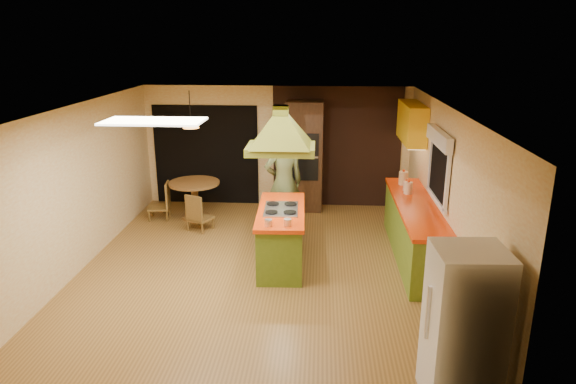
# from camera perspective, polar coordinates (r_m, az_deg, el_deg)

# --- Properties ---
(ground) EXTENTS (6.50, 6.50, 0.00)m
(ground) POSITION_cam_1_polar(r_m,az_deg,el_deg) (8.08, -3.20, -8.48)
(ground) COLOR olive
(ground) RESTS_ON ground
(room_walls) EXTENTS (5.50, 6.50, 6.50)m
(room_walls) POSITION_cam_1_polar(r_m,az_deg,el_deg) (7.63, -3.35, 0.02)
(room_walls) COLOR beige
(room_walls) RESTS_ON ground
(ceiling_plane) EXTENTS (6.50, 6.50, 0.00)m
(ceiling_plane) POSITION_cam_1_polar(r_m,az_deg,el_deg) (7.36, -3.52, 9.36)
(ceiling_plane) COLOR silver
(ceiling_plane) RESTS_ON room_walls
(brick_panel) EXTENTS (2.64, 0.03, 2.50)m
(brick_panel) POSITION_cam_1_polar(r_m,az_deg,el_deg) (10.71, 5.44, 4.95)
(brick_panel) COLOR #381E14
(brick_panel) RESTS_ON ground
(nook_opening) EXTENTS (2.20, 0.03, 2.10)m
(nook_opening) POSITION_cam_1_polar(r_m,az_deg,el_deg) (11.02, -9.07, 4.09)
(nook_opening) COLOR black
(nook_opening) RESTS_ON ground
(right_counter) EXTENTS (0.62, 3.05, 0.92)m
(right_counter) POSITION_cam_1_polar(r_m,az_deg,el_deg) (8.54, 13.85, -4.18)
(right_counter) COLOR olive
(right_counter) RESTS_ON ground
(upper_cabinets) EXTENTS (0.34, 1.40, 0.70)m
(upper_cabinets) POSITION_cam_1_polar(r_m,az_deg,el_deg) (9.70, 13.60, 7.50)
(upper_cabinets) COLOR yellow
(upper_cabinets) RESTS_ON room_walls
(window_right) EXTENTS (0.12, 1.35, 1.06)m
(window_right) POSITION_cam_1_polar(r_m,az_deg,el_deg) (8.03, 16.48, 4.05)
(window_right) COLOR black
(window_right) RESTS_ON room_walls
(fluor_panel) EXTENTS (1.20, 0.60, 0.03)m
(fluor_panel) POSITION_cam_1_polar(r_m,az_deg,el_deg) (6.44, -14.71, 7.61)
(fluor_panel) COLOR white
(fluor_panel) RESTS_ON ceiling_plane
(kitchen_island) EXTENTS (0.78, 1.81, 0.91)m
(kitchen_island) POSITION_cam_1_polar(r_m,az_deg,el_deg) (8.09, -0.76, -4.91)
(kitchen_island) COLOR #5A751D
(kitchen_island) RESTS_ON ground
(range_hood) EXTENTS (1.02, 0.74, 0.79)m
(range_hood) POSITION_cam_1_polar(r_m,az_deg,el_deg) (7.61, -0.81, 7.75)
(range_hood) COLOR olive
(range_hood) RESTS_ON ceiling_plane
(man) EXTENTS (0.83, 0.70, 1.94)m
(man) POSITION_cam_1_polar(r_m,az_deg,el_deg) (9.10, -0.47, 1.04)
(man) COLOR #47512B
(man) RESTS_ON ground
(refrigerator) EXTENTS (0.69, 0.66, 1.61)m
(refrigerator) POSITION_cam_1_polar(r_m,az_deg,el_deg) (5.34, 18.91, -14.05)
(refrigerator) COLOR white
(refrigerator) RESTS_ON ground
(wall_oven) EXTENTS (0.75, 0.61, 2.24)m
(wall_oven) POSITION_cam_1_polar(r_m,az_deg,el_deg) (10.46, 1.85, 3.99)
(wall_oven) COLOR #412714
(wall_oven) RESTS_ON ground
(dining_table) EXTENTS (0.99, 0.99, 0.74)m
(dining_table) POSITION_cam_1_polar(r_m,az_deg,el_deg) (10.23, -10.33, -0.07)
(dining_table) COLOR brown
(dining_table) RESTS_ON ground
(chair_left) EXTENTS (0.46, 0.46, 0.74)m
(chair_left) POSITION_cam_1_polar(r_m,az_deg,el_deg) (10.37, -14.17, -0.95)
(chair_left) COLOR brown
(chair_left) RESTS_ON ground
(chair_near) EXTENTS (0.52, 0.52, 0.71)m
(chair_near) POSITION_cam_1_polar(r_m,az_deg,el_deg) (9.62, -9.74, -2.18)
(chair_near) COLOR brown
(chair_near) RESTS_ON ground
(pendant_lamp) EXTENTS (0.41, 0.41, 0.20)m
(pendant_lamp) POSITION_cam_1_polar(r_m,az_deg,el_deg) (9.92, -10.75, 7.58)
(pendant_lamp) COLOR #FF9E3F
(pendant_lamp) RESTS_ON ceiling_plane
(canister_large) EXTENTS (0.18, 0.18, 0.23)m
(canister_large) POSITION_cam_1_polar(r_m,az_deg,el_deg) (9.38, 12.69, 1.52)
(canister_large) COLOR beige
(canister_large) RESTS_ON right_counter
(canister_medium) EXTENTS (0.15, 0.15, 0.20)m
(canister_medium) POSITION_cam_1_polar(r_m,az_deg,el_deg) (8.85, 13.21, 0.45)
(canister_medium) COLOR beige
(canister_medium) RESTS_ON right_counter
(canister_small) EXTENTS (0.16, 0.16, 0.16)m
(canister_small) POSITION_cam_1_polar(r_m,az_deg,el_deg) (9.02, 13.03, 0.64)
(canister_small) COLOR beige
(canister_small) RESTS_ON right_counter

